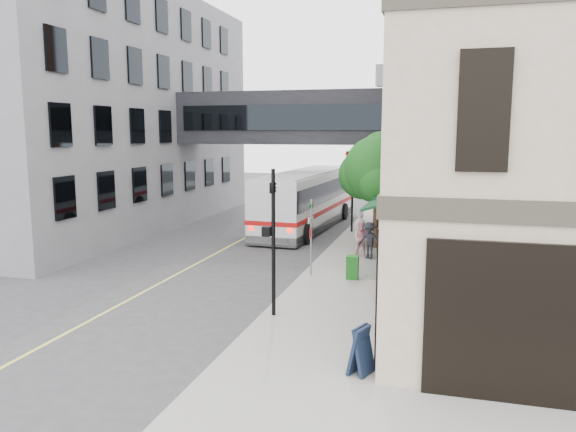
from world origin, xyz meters
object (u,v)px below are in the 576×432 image
Objects in this scene: bus at (307,197)px; pedestrian_c at (369,240)px; sandwich_board at (361,350)px; pedestrian_a at (360,230)px; pedestrian_b at (362,239)px; newspaper_box at (352,267)px.

pedestrian_c is (4.72, -7.65, -0.90)m from bus.
sandwich_board is at bearing -72.74° from bus.
sandwich_board is at bearing -69.20° from pedestrian_a.
pedestrian_b is at bearing -59.23° from bus.
newspaper_box is at bearing -80.61° from pedestrian_b.
bus is 7.76× the size of pedestrian_b.
pedestrian_a reaches higher than newspaper_box.
pedestrian_b is at bearing 159.53° from pedestrian_c.
pedestrian_b is (0.33, -1.75, -0.08)m from pedestrian_a.
pedestrian_a is 1.96× the size of newspaper_box.
pedestrian_a reaches higher than sandwich_board.
pedestrian_c reaches higher than pedestrian_b.
bus is 13.83× the size of newspaper_box.
pedestrian_b is (4.34, -7.29, -0.91)m from bus.
pedestrian_b is at bearing -66.86° from pedestrian_a.
pedestrian_a is 1.78m from pedestrian_b.
pedestrian_c is 1.82× the size of newspaper_box.
pedestrian_a is at bearing 93.73° from newspaper_box.
sandwich_board is (6.11, -19.66, -1.15)m from bus.
pedestrian_a is at bearing 107.01° from pedestrian_b.
bus reaches higher than sandwich_board.
pedestrian_b reaches higher than newspaper_box.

